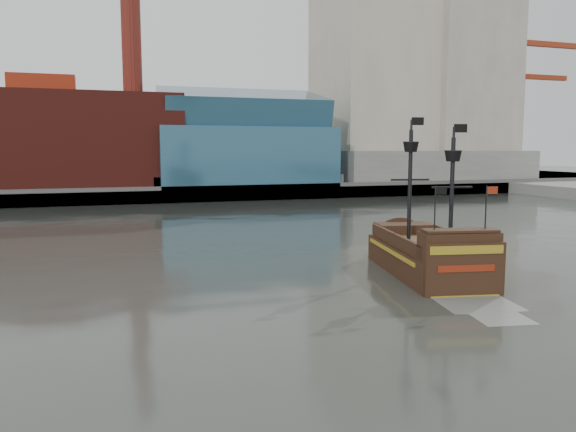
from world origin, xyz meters
name	(u,v)px	position (x,y,z in m)	size (l,w,h in m)	color
ground	(384,308)	(0.00, 0.00, 0.00)	(400.00, 400.00, 0.00)	#262924
promenade_far	(171,185)	(0.00, 92.00, 1.00)	(220.00, 60.00, 2.00)	slate
seawall	(193,194)	(0.00, 62.50, 1.30)	(220.00, 1.00, 2.60)	#4C4C49
skyline	(200,64)	(5.21, 84.56, 24.55)	(149.00, 45.00, 62.00)	brown
crane_a	(519,102)	(78.63, 82.00, 19.11)	(22.50, 4.00, 32.25)	slate
crane_b	(521,120)	(88.23, 92.00, 15.57)	(19.10, 4.00, 26.25)	slate
pirate_ship	(428,259)	(6.63, 6.29, 1.02)	(7.35, 15.66, 11.28)	black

